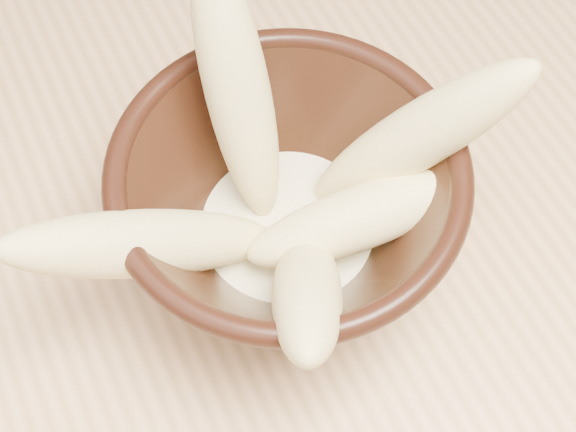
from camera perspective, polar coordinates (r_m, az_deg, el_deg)
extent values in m
plane|color=tan|center=(1.26, 8.88, -14.90)|extent=(4.00, 4.00, 0.00)
cube|color=#E0AC7B|center=(0.60, 18.39, 3.19)|extent=(1.20, 0.80, 0.04)
cylinder|color=black|center=(0.50, 0.00, -2.59)|extent=(0.09, 0.09, 0.01)
cylinder|color=black|center=(0.49, 0.00, -1.53)|extent=(0.08, 0.08, 0.01)
torus|color=black|center=(0.42, 0.00, 3.15)|extent=(0.20, 0.20, 0.01)
cylinder|color=#F0E9C1|center=(0.48, 0.00, -1.00)|extent=(0.11, 0.11, 0.02)
ellipsoid|color=#D8C77F|center=(0.44, -3.63, 8.93)|extent=(0.05, 0.11, 0.16)
ellipsoid|color=#D8C77F|center=(0.42, -9.87, -1.91)|extent=(0.16, 0.04, 0.12)
ellipsoid|color=#D8C77F|center=(0.44, 9.08, 5.53)|extent=(0.13, 0.09, 0.14)
ellipsoid|color=#D8C77F|center=(0.44, 4.98, -0.20)|extent=(0.14, 0.06, 0.06)
ellipsoid|color=#D8C77F|center=(0.41, 1.36, -5.56)|extent=(0.09, 0.13, 0.11)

